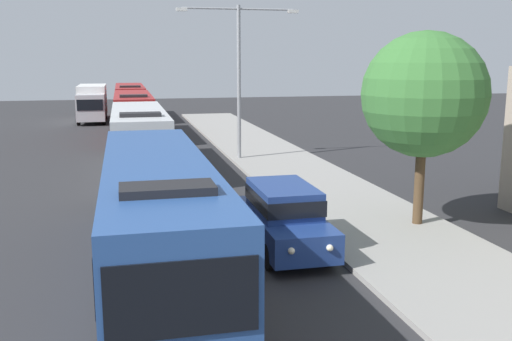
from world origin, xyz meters
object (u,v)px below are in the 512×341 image
Objects in this scene: bus_fourth_in_line at (130,100)px; bus_middle at (133,114)px; box_truck_oncoming at (92,102)px; streetlamp_mid at (239,65)px; bus_second_in_line at (139,138)px; white_suv at (284,215)px; bus_lead at (158,213)px; roadside_tree at (424,95)px.

bus_middle is at bearing -90.00° from bus_fourth_in_line.
bus_middle is 1.38× the size of box_truck_oncoming.
bus_middle is 1.39× the size of streetlamp_mid.
bus_second_in_line is 6.73m from streetlamp_mid.
white_suv is at bearing -79.45° from box_truck_oncoming.
streetlamp_mid is at bearing -68.99° from box_truck_oncoming.
streetlamp_mid is (5.40, 2.03, 3.47)m from bus_second_in_line.
bus_fourth_in_line reaches higher than white_suv.
bus_middle is 12.55m from streetlamp_mid.
bus_lead is at bearing -85.17° from box_truck_oncoming.
white_suv is at bearing -167.38° from roadside_tree.
box_truck_oncoming is (-7.00, 37.59, 0.68)m from white_suv.
bus_second_in_line is at bearing 90.00° from bus_lead.
streetlamp_mid is at bearing -63.41° from bus_middle.
bus_lead and bus_fourth_in_line have the same top height.
bus_second_in_line is 1.36× the size of streetlamp_mid.
streetlamp_mid is (5.40, 16.38, 3.46)m from bus_lead.
bus_lead is 27.17m from bus_middle.
streetlamp_mid is (5.40, -10.79, 3.47)m from bus_middle.
bus_lead is 2.51× the size of white_suv.
box_truck_oncoming is at bearing -157.92° from bus_fourth_in_line.
roadside_tree is at bearing 16.50° from bus_lead.
streetlamp_mid reaches higher than box_truck_oncoming.
bus_fourth_in_line is 3.56m from box_truck_oncoming.
white_suv is at bearing 21.40° from bus_lead.
streetlamp_mid is at bearing 83.51° from white_suv.
roadside_tree is at bearing -77.02° from streetlamp_mid.
streetlamp_mid is (1.70, 14.93, 4.12)m from white_suv.
streetlamp_mid reaches higher than white_suv.
bus_middle reaches higher than white_suv.
box_truck_oncoming is 24.51m from streetlamp_mid.
bus_fourth_in_line is (0.00, 26.02, 0.00)m from bus_second_in_line.
bus_second_in_line and bus_middle have the same top height.
bus_fourth_in_line is 39.11m from white_suv.
bus_lead is at bearing -163.50° from roadside_tree.
bus_lead is 9.35m from roadside_tree.
roadside_tree reaches higher than box_truck_oncoming.
streetlamp_mid is 1.30× the size of roadside_tree.
white_suv is (3.70, -12.90, -0.66)m from bus_second_in_line.
white_suv is (3.70, -25.72, -0.66)m from bus_middle.
roadside_tree is at bearing -77.21° from bus_fourth_in_line.
bus_second_in_line is 26.02m from bus_fourth_in_line.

